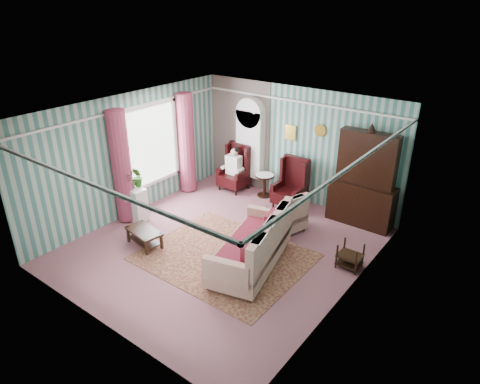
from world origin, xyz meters
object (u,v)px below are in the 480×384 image
Objects in this scene: coffee_table at (145,238)px; floral_armchair at (287,209)px; wingback_right at (290,184)px; wingback_left at (234,168)px; dresser_hutch at (364,177)px; nest_table at (350,256)px; plant_stand at (135,204)px; bookcase at (250,149)px; sofa at (250,245)px; seated_woman at (234,169)px; round_side_table at (264,185)px.

floral_armchair is at bearing 49.36° from coffee_table.
wingback_right is 1.18m from floral_armchair.
wingback_left is at bearing 180.00° from wingback_right.
wingback_right is at bearing 45.07° from floral_armchair.
dresser_hutch reaches higher than nest_table.
dresser_hutch is at bearing 35.08° from plant_stand.
floral_armchair is (0.55, -1.04, -0.10)m from wingback_right.
dresser_hutch is 1.89× the size of wingback_left.
dresser_hutch is (3.25, -0.12, 0.06)m from bookcase.
floral_armchair reaches higher than sofa.
wingback_right is at bearing 0.00° from wingback_left.
plant_stand is (-0.80, -2.75, -0.19)m from seated_woman.
coffee_table is at bearing -32.59° from plant_stand.
dresser_hutch is 3.55m from wingback_left.
dresser_hutch is 1.89m from floral_armchair.
sofa is at bearing -60.74° from round_side_table.
seated_woman is 0.52× the size of sofa.
bookcase is at bearing 57.34° from wingback_left.
sofa is (1.59, -2.84, 0.19)m from round_side_table.
sofa is (-1.58, -1.14, 0.22)m from nest_table.
sofa is 2.72× the size of coffee_table.
seated_woman is 3.66m from sofa.
wingback_left is 2.52m from floral_armchair.
plant_stand is (-2.55, -2.75, -0.22)m from wingback_right.
bookcase reaches higher than seated_woman.
bookcase reaches higher than wingback_right.
nest_table is at bearing -26.92° from bookcase.
dresser_hutch is 2.00× the size of seated_woman.
dresser_hutch reaches higher than wingback_right.
nest_table is 5.02m from plant_stand.
coffee_table is (1.05, -0.67, -0.21)m from plant_stand.
seated_woman is at bearing 159.15° from nest_table.
bookcase reaches higher than round_side_table.
dresser_hutch is 2.24× the size of floral_armchair.
sofa reaches higher than coffee_table.
wingback_left reaches higher than seated_woman.
seated_woman is (-1.75, 0.00, -0.04)m from wingback_right.
floral_armchair reaches higher than plant_stand.
floral_armchair reaches higher than round_side_table.
dresser_hutch reaches higher than seated_woman.
nest_table is (3.82, -1.94, -0.85)m from bookcase.
wingback_right is at bearing 1.35° from sofa.
bookcase is 1.79× the size of wingback_left.
plant_stand is (-4.87, -1.20, 0.13)m from nest_table.
sofa is at bearing 1.13° from plant_stand.
round_side_table is at bearing 79.71° from coffee_table.
dresser_hutch is at bearing 4.41° from wingback_left.
seated_woman reaches higher than coffee_table.
sofa is at bearing -53.95° from bookcase.
seated_woman is 2.52m from floral_armchair.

